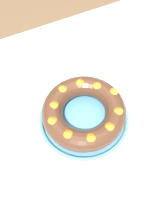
# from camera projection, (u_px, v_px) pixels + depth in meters

# --- Properties ---
(ground_plane) EXTENTS (8.00, 8.00, 0.00)m
(ground_plane) POSITION_uv_depth(u_px,v_px,m) (85.00, 183.00, 1.48)
(ground_plane) COLOR brown
(dining_table) EXTENTS (1.21, 0.97, 0.73)m
(dining_table) POSITION_uv_depth(u_px,v_px,m) (85.00, 138.00, 0.93)
(dining_table) COLOR silver
(dining_table) RESTS_ON ground_plane
(serving_dish) EXTENTS (0.29, 0.29, 0.03)m
(serving_dish) POSITION_uv_depth(u_px,v_px,m) (84.00, 119.00, 0.85)
(serving_dish) COLOR #518EB2
(serving_dish) RESTS_ON dining_table
(bundt_cake) EXTENTS (0.26, 0.26, 0.08)m
(bundt_cake) POSITION_uv_depth(u_px,v_px,m) (84.00, 112.00, 0.81)
(bundt_cake) COLOR #4C2D1E
(bundt_cake) RESTS_ON serving_dish
(fork) EXTENTS (0.02, 0.21, 0.01)m
(fork) POSITION_uv_depth(u_px,v_px,m) (15.00, 155.00, 0.79)
(fork) COLOR white
(fork) RESTS_ON dining_table
(serving_knife) EXTENTS (0.02, 0.24, 0.01)m
(serving_knife) POSITION_uv_depth(u_px,v_px,m) (7.00, 169.00, 0.77)
(serving_knife) COLOR white
(serving_knife) RESTS_ON dining_table
(cake_knife) EXTENTS (0.02, 0.18, 0.01)m
(cake_knife) POSITION_uv_depth(u_px,v_px,m) (26.00, 161.00, 0.79)
(cake_knife) COLOR white
(cake_knife) RESTS_ON dining_table
(napkin) EXTENTS (0.14, 0.11, 0.00)m
(napkin) POSITION_uv_depth(u_px,v_px,m) (151.00, 95.00, 0.90)
(napkin) COLOR beige
(napkin) RESTS_ON dining_table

